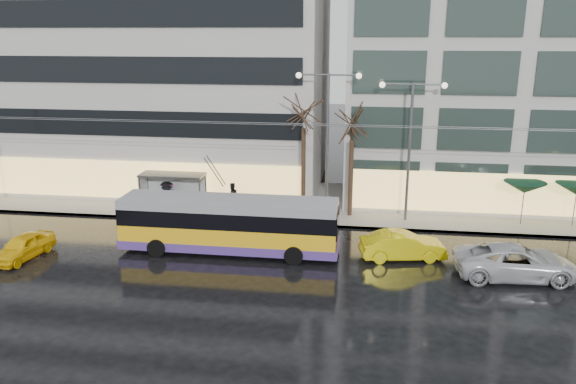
% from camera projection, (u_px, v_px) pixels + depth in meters
% --- Properties ---
extents(ground, '(140.00, 140.00, 0.00)m').
position_uv_depth(ground, '(265.00, 290.00, 26.02)').
color(ground, black).
rests_on(ground, ground).
extents(sidewalk, '(80.00, 10.00, 0.15)m').
position_uv_depth(sidewalk, '(329.00, 203.00, 39.06)').
color(sidewalk, gray).
rests_on(sidewalk, ground).
extents(kerb, '(80.00, 0.10, 0.15)m').
position_uv_depth(kerb, '(324.00, 226.00, 34.34)').
color(kerb, slate).
rests_on(kerb, ground).
extents(building_left, '(34.00, 14.00, 22.00)m').
position_uv_depth(building_left, '(103.00, 37.00, 43.17)').
color(building_left, '#B6B3AE').
rests_on(building_left, sidewalk).
extents(trolleybus, '(11.72, 4.59, 5.43)m').
position_uv_depth(trolleybus, '(229.00, 226.00, 30.13)').
color(trolleybus, '#F1B115').
rests_on(trolleybus, ground).
extents(catenary, '(42.24, 5.12, 7.00)m').
position_uv_depth(catenary, '(306.00, 163.00, 32.27)').
color(catenary, '#595B60').
rests_on(catenary, ground).
extents(bus_shelter, '(4.20, 1.60, 2.51)m').
position_uv_depth(bus_shelter, '(168.00, 183.00, 36.77)').
color(bus_shelter, '#595B60').
rests_on(bus_shelter, sidewalk).
extents(street_lamp_near, '(3.96, 0.36, 9.03)m').
position_uv_depth(street_lamp_near, '(328.00, 126.00, 34.38)').
color(street_lamp_near, '#595B60').
rests_on(street_lamp_near, sidewalk).
extents(street_lamp_far, '(3.96, 0.36, 8.53)m').
position_uv_depth(street_lamp_far, '(410.00, 132.00, 33.79)').
color(street_lamp_far, '#595B60').
rests_on(street_lamp_far, sidewalk).
extents(tree_a, '(3.20, 3.20, 8.40)m').
position_uv_depth(tree_a, '(304.00, 107.00, 34.47)').
color(tree_a, black).
rests_on(tree_a, sidewalk).
extents(tree_b, '(3.20, 3.20, 7.70)m').
position_uv_depth(tree_b, '(353.00, 118.00, 34.45)').
color(tree_b, black).
rests_on(tree_b, sidewalk).
extents(parasol_a, '(2.50, 2.50, 2.65)m').
position_uv_depth(parasol_a, '(525.00, 188.00, 33.94)').
color(parasol_a, '#595B60').
rests_on(parasol_a, sidewalk).
extents(taxi_a, '(2.10, 3.96, 1.28)m').
position_uv_depth(taxi_a, '(23.00, 247.00, 29.51)').
color(taxi_a, yellow).
rests_on(taxi_a, ground).
extents(taxi_b, '(4.64, 2.33, 1.46)m').
position_uv_depth(taxi_b, '(403.00, 246.00, 29.41)').
color(taxi_b, yellow).
rests_on(taxi_b, ground).
extents(sedan_silver, '(5.98, 3.04, 1.62)m').
position_uv_depth(sedan_silver, '(516.00, 262.00, 27.16)').
color(sedan_silver, silver).
rests_on(sedan_silver, ground).
extents(pedestrian_a, '(0.98, 1.00, 2.19)m').
position_uv_depth(pedestrian_a, '(175.00, 194.00, 35.52)').
color(pedestrian_a, black).
rests_on(pedestrian_a, sidewalk).
extents(pedestrian_b, '(1.15, 1.13, 1.87)m').
position_uv_depth(pedestrian_b, '(232.00, 197.00, 36.90)').
color(pedestrian_b, black).
rests_on(pedestrian_b, sidewalk).
extents(pedestrian_c, '(1.32, 0.90, 2.11)m').
position_uv_depth(pedestrian_c, '(167.00, 196.00, 36.40)').
color(pedestrian_c, black).
rests_on(pedestrian_c, sidewalk).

